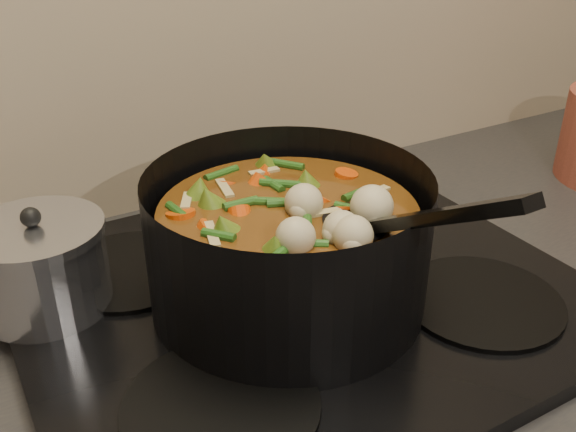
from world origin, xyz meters
TOP-DOWN VIEW (x-y plane):
  - stovetop at (0.00, 1.93)m, footprint 0.62×0.54m
  - stockpot at (-0.02, 1.92)m, footprint 0.35×0.43m
  - saucepan at (-0.26, 2.04)m, footprint 0.15×0.15m

SIDE VIEW (x-z plane):
  - stovetop at x=0.00m, z-range 0.91..0.93m
  - saucepan at x=-0.26m, z-range 0.92..1.04m
  - stockpot at x=-0.02m, z-range 0.89..1.11m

